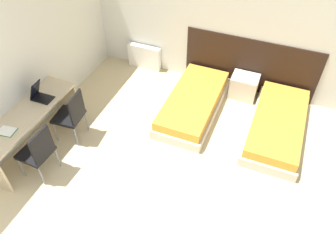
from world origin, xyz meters
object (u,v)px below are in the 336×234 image
Objects in this scene: bed_near_window at (193,103)px; nightstand at (244,86)px; bed_near_door at (277,125)px; chair_near_notebook at (38,151)px; chair_near_laptop at (71,114)px; laptop at (40,95)px.

bed_near_window is 3.89× the size of nightstand.
bed_near_door is at bearing 0.00° from bed_near_window.
chair_near_notebook reaches higher than bed_near_door.
chair_near_notebook is (-3.20, -2.26, 0.35)m from bed_near_door.
nightstand is at bearing 36.80° from chair_near_laptop.
chair_near_laptop is at bearing 4.27° from laptop.
chair_near_laptop is 0.57m from laptop.
chair_near_notebook reaches higher than nightstand.
nightstand reaches higher than bed_near_window.
nightstand reaches higher than bed_near_door.
bed_near_door is at bearing 18.43° from chair_near_laptop.
chair_near_notebook is 0.98m from laptop.
bed_near_window is 2.20m from chair_near_laptop.
bed_near_window and bed_near_door have the same top height.
laptop is at bearing 123.89° from chair_near_notebook.
chair_near_notebook reaches higher than bed_near_window.
bed_near_door is at bearing -45.48° from nightstand.
chair_near_laptop reaches higher than bed_near_window.
chair_near_laptop and chair_near_notebook have the same top height.
laptop reaches higher than bed_near_door.
laptop is at bearing -179.40° from chair_near_laptop.
bed_near_window is 2.67m from laptop.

